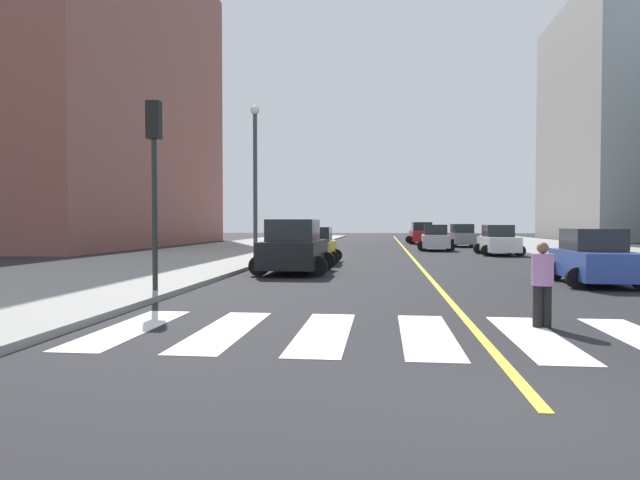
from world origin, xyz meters
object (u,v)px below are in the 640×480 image
Objects in this scene: car_gray_third at (462,236)px; car_yellow_fourth at (315,246)px; street_lamp at (255,169)px; traffic_light_far_corner at (154,158)px; car_red_seventh at (422,234)px; fire_hydrant at (584,252)px; car_white_nearest at (498,241)px; car_black_sixth at (294,248)px; car_silver_fifth at (435,238)px; car_blue_second at (594,258)px; pedestrian_crossing at (542,281)px.

car_yellow_fourth is (-9.87, -20.86, -0.06)m from car_gray_third.
traffic_light_far_corner is at bearing -89.37° from street_lamp.
car_red_seventh reaches higher than fire_hydrant.
car_yellow_fourth is 12.96m from fire_hydrant.
fire_hydrant is (2.58, -7.29, -0.29)m from car_white_nearest.
car_black_sixth is 0.62× the size of street_lamp.
car_silver_fifth is 20.80m from car_black_sixth.
car_gray_third is 0.57× the size of street_lamp.
car_silver_fifth is at bearing -59.88° from car_white_nearest.
car_red_seventh is (-2.91, 6.46, 0.08)m from car_gray_third.
car_yellow_fourth is 0.53× the size of street_lamp.
street_lamp is at bearing 68.50° from car_red_seventh.
car_gray_third is 19.97m from fire_hydrant.
car_red_seventh is at bearing 78.28° from car_black_sixth.
car_gray_third is at bearing 58.58° from street_lamp.
street_lamp is (-9.97, -14.09, 3.72)m from car_silver_fifth.
car_gray_third is at bearing -88.74° from car_blue_second.
traffic_light_far_corner is at bearing -109.67° from car_black_sixth.
car_blue_second is at bearing 88.02° from car_white_nearest.
fire_hydrant is (12.91, 1.12, -0.25)m from car_yellow_fourth.
car_black_sixth is at bearing 72.62° from car_silver_fifth.
car_yellow_fourth is 0.85× the size of car_red_seventh.
car_red_seventh is 2.94× the size of pedestrian_crossing.
car_black_sixth is at bearing -152.97° from fire_hydrant.
car_red_seventh reaches higher than car_blue_second.
car_white_nearest is 0.89× the size of car_red_seventh.
car_black_sixth is 7.08m from street_lamp.
car_blue_second is 35.97m from car_red_seventh.
car_red_seventh is (-3.37, 18.90, 0.10)m from car_white_nearest.
car_black_sixth reaches higher than car_red_seventh.
traffic_light_far_corner is at bearing -138.61° from fire_hydrant.
car_gray_third is at bearing 112.62° from car_red_seventh.
traffic_light_far_corner is 10.15m from pedestrian_crossing.
street_lamp reaches higher than car_black_sixth.
street_lamp reaches higher than car_yellow_fourth.
car_yellow_fourth is at bearing 62.14° from car_gray_third.
car_black_sixth is (-10.50, -13.97, 0.11)m from car_white_nearest.
pedestrian_crossing is at bearing 87.38° from car_red_seventh.
car_gray_third reaches higher than car_yellow_fourth.
car_gray_third reaches higher than fire_hydrant.
car_red_seventh is (6.96, 27.31, 0.14)m from car_yellow_fourth.
car_silver_fifth is (-3.31, 5.55, -0.00)m from car_white_nearest.
car_black_sixth is 1.00× the size of car_red_seventh.
car_black_sixth is 33.63m from car_red_seventh.
car_blue_second is 15.84m from street_lamp.
car_blue_second is at bearing 56.27° from pedestrian_crossing.
car_blue_second is at bearing 93.11° from car_red_seventh.
car_blue_second is at bearing 100.23° from car_silver_fifth.
car_gray_third is 2.71× the size of pedestrian_crossing.
traffic_light_far_corner is at bearing 72.64° from car_silver_fifth.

